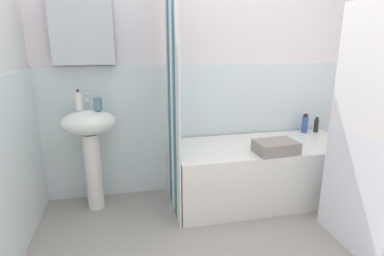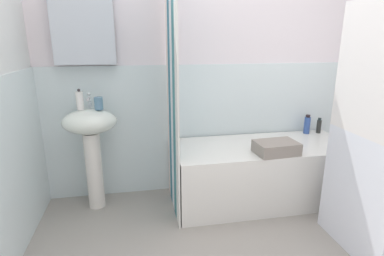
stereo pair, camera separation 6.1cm
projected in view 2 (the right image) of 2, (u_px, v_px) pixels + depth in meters
name	position (u px, v px, depth m)	size (l,w,h in m)	color
wall_back_tiled	(206.00, 71.00, 2.83)	(3.60, 0.18, 2.40)	silver
sink	(91.00, 137.00, 2.56)	(0.44, 0.34, 0.87)	silver
faucet	(89.00, 100.00, 2.55)	(0.03, 0.12, 0.12)	silver
soap_dispenser	(80.00, 100.00, 2.48)	(0.06, 0.06, 0.17)	silver
toothbrush_cup	(99.00, 103.00, 2.49)	(0.07, 0.07, 0.10)	teal
bathtub	(261.00, 172.00, 2.79)	(1.57, 0.67, 0.52)	white
shower_curtain	(172.00, 94.00, 2.44)	(0.01, 0.67, 2.00)	white
body_wash_bottle	(319.00, 126.00, 3.05)	(0.04, 0.04, 0.15)	#262826
shampoo_bottle	(307.00, 125.00, 3.03)	(0.06, 0.06, 0.19)	#33529C
towel_folded	(276.00, 148.00, 2.50)	(0.34, 0.23, 0.10)	gray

